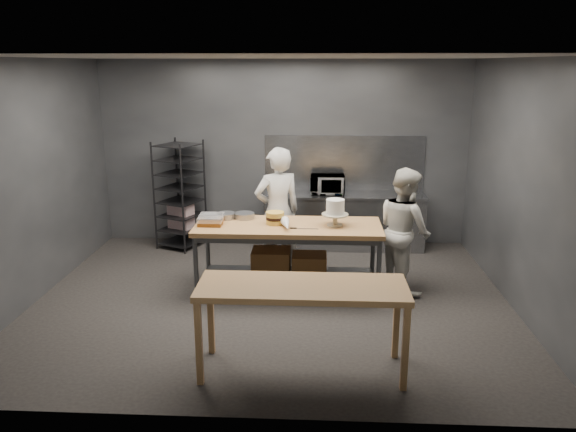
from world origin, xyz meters
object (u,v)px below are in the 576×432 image
Objects in this scene: chef_right at (404,230)px; frosted_cake_stand at (335,209)px; work_table at (288,250)px; microwave at (327,185)px; chef_behind at (278,212)px; layer_cake at (275,218)px; speed_rack at (180,196)px; near_counter at (302,293)px.

frosted_cake_stand is at bearing 79.08° from chef_right.
work_table is at bearing 177.18° from frosted_cake_stand.
chef_right is 3.04× the size of microwave.
chef_behind is 5.26× the size of frosted_cake_stand.
frosted_cake_stand is 0.78m from layer_cake.
speed_rack is 3.23× the size of microwave.
frosted_cake_stand is at bearing -36.77° from speed_rack.
microwave is at bearing 85.62° from near_counter.
microwave is 1.56× the size of frosted_cake_stand.
chef_behind is 3.38× the size of microwave.
chef_behind is (1.67, -1.16, 0.06)m from speed_rack.
microwave is 2.31× the size of layer_cake.
chef_right reaches higher than near_counter.
near_counter is at bearing -61.15° from speed_rack.
chef_behind reaches higher than chef_right.
chef_right is (1.28, 2.15, 0.01)m from near_counter.
chef_right is 1.70m from layer_cake.
speed_rack is at bearing 133.28° from layer_cake.
chef_behind is (-0.42, 2.63, 0.10)m from near_counter.
near_counter is at bearing 126.59° from chef_right.
microwave is (0.54, 1.88, 0.48)m from work_table.
microwave reaches higher than work_table.
near_counter is 2.50m from chef_right.
speed_rack is 3.75m from chef_right.
frosted_cake_stand is at bearing -3.55° from layer_cake.
near_counter is 2.67m from chef_behind.
layer_cake is (1.68, -1.78, 0.14)m from speed_rack.
near_counter is 2.02m from frosted_cake_stand.
frosted_cake_stand reaches higher than near_counter.
chef_right reaches higher than layer_cake.
frosted_cake_stand is at bearing 115.45° from chef_behind.
layer_cake is (0.01, -0.63, 0.08)m from chef_behind.
near_counter is 2.06m from layer_cake.
work_table is at bearing -105.98° from microwave.
chef_right is (1.52, 0.16, 0.25)m from work_table.
speed_rack is at bearing -58.71° from chef_behind.
near_counter is (0.24, -1.99, 0.24)m from work_table.
chef_right is at bearing 4.81° from layer_cake.
chef_right is (3.37, -1.64, -0.03)m from speed_rack.
frosted_cake_stand is at bearing 79.49° from near_counter.
chef_right reaches higher than work_table.
microwave is 1.99m from layer_cake.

